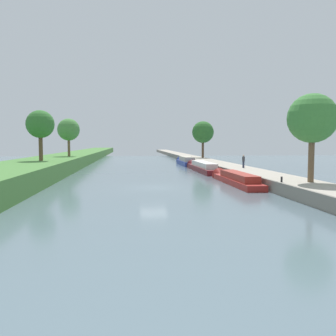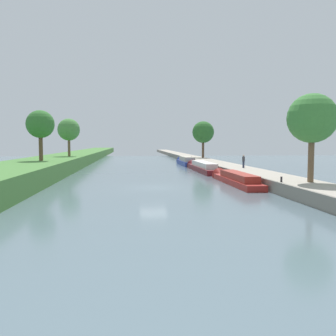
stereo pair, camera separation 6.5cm
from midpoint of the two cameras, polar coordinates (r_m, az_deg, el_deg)
ground_plane at (r=34.04m, az=-2.26°, el=-3.07°), size 160.00×160.00×0.00m
right_towpath at (r=36.71m, az=16.69°, el=-1.95°), size 4.10×260.00×0.97m
stone_quay at (r=35.93m, az=13.48°, el=-1.98°), size 0.25×260.00×1.02m
narrowboat_red at (r=37.73m, az=10.53°, el=-1.68°), size 1.82×13.42×1.81m
narrowboat_maroon at (r=53.60m, az=5.40°, el=0.15°), size 1.98×16.65×2.01m
narrowboat_blue at (r=68.14m, az=2.85°, el=1.05°), size 2.15×12.59×2.24m
tree_rightbank_near at (r=31.72m, az=21.88°, el=7.23°), size 4.01×4.01×7.22m
tree_rightbank_midnear at (r=78.43m, az=5.60°, el=5.65°), size 4.67×4.67×7.82m
tree_leftbank_downstream at (r=62.89m, az=-15.39°, el=5.85°), size 3.68×3.68×6.31m
tree_leftbank_upstream at (r=48.53m, az=-19.50°, el=6.49°), size 3.51×3.51×6.38m
person_walking at (r=47.33m, az=11.89°, el=1.09°), size 0.34×0.34×1.66m
mooring_bollard_near at (r=31.01m, az=17.54°, el=-1.73°), size 0.16×0.16×0.45m
mooring_bollard_far at (r=73.74m, az=3.75°, el=1.70°), size 0.16×0.16×0.45m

